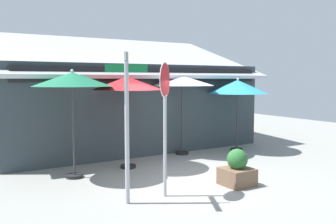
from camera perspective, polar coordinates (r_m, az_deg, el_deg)
ground_plane at (r=9.51m, az=3.00°, el=-10.57°), size 28.00×28.00×0.10m
cafe_building at (r=13.98m, az=-7.22°, el=1.33°), size 9.67×5.23×4.28m
street_sign_post at (r=7.30m, az=-6.48°, el=-0.08°), size 0.76×0.81×3.06m
stop_sign at (r=7.72m, az=-0.49°, el=1.27°), size 0.56×0.53×2.89m
patio_umbrella_forest_green_left at (r=9.49m, az=-14.76°, el=4.79°), size 2.00×2.00×2.77m
patio_umbrella_crimson_center at (r=10.28m, az=-6.37°, el=4.36°), size 1.96×1.96×2.67m
patio_umbrella_ivory_right at (r=12.12m, az=2.22°, el=4.80°), size 2.12×2.12×2.71m
patio_umbrella_teal_far_right at (r=12.95m, az=10.84°, el=3.82°), size 2.09×2.09×2.56m
sidewalk_planter at (r=8.94m, az=10.76°, el=-8.91°), size 0.70×0.70×0.88m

